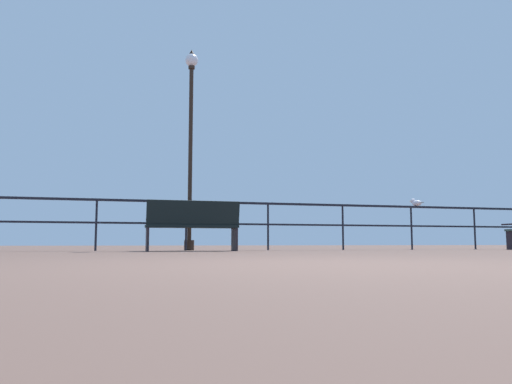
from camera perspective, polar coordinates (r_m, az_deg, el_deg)
The scene contains 5 objects.
ground_plane at distance 3.66m, azimuth 7.61°, elevation -8.26°, with size 60.00×60.00×0.00m, color brown.
pier_railing at distance 10.63m, azimuth -8.01°, elevation -2.49°, with size 25.46×0.05×1.06m.
bench_near_left at distance 9.70m, azimuth -7.27°, elevation -3.53°, with size 1.79×0.63×0.97m.
lamppost_center at distance 11.24m, azimuth -7.51°, elevation 7.11°, with size 0.29×0.29×4.53m.
seagull_on_rail at distance 12.72m, azimuth 17.92°, elevation -1.17°, with size 0.23×0.39×0.19m.
Camera 1 is at (-1.46, -3.36, 0.15)m, focal length 34.82 mm.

